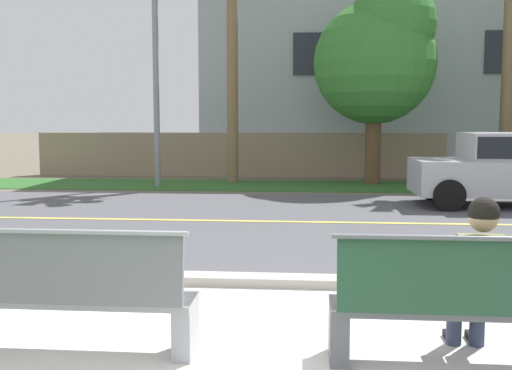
% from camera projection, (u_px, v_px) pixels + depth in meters
% --- Properties ---
extents(ground_plane, '(140.00, 140.00, 0.00)m').
position_uv_depth(ground_plane, '(291.00, 210.00, 12.18)').
color(ground_plane, '#665B4C').
extents(sidewalk_pavement, '(44.00, 3.60, 0.01)m').
position_uv_depth(sidewalk_pavement, '(262.00, 354.00, 4.65)').
color(sidewalk_pavement, beige).
rests_on(sidewalk_pavement, ground_plane).
extents(curb_edge, '(44.00, 0.30, 0.11)m').
position_uv_depth(curb_edge, '(276.00, 281.00, 6.58)').
color(curb_edge, '#ADA89E').
rests_on(curb_edge, ground_plane).
extents(street_asphalt, '(52.00, 8.00, 0.01)m').
position_uv_depth(street_asphalt, '(288.00, 222.00, 10.69)').
color(street_asphalt, '#515156').
rests_on(street_asphalt, ground_plane).
extents(road_centre_line, '(48.00, 0.14, 0.01)m').
position_uv_depth(road_centre_line, '(288.00, 222.00, 10.69)').
color(road_centre_line, '#E0CC4C').
rests_on(road_centre_line, ground_plane).
extents(far_verge_grass, '(48.00, 2.80, 0.02)m').
position_uv_depth(far_verge_grass, '(295.00, 186.00, 16.56)').
color(far_verge_grass, '#2D6026').
rests_on(far_verge_grass, ground_plane).
extents(bench_left, '(2.06, 0.48, 1.01)m').
position_uv_depth(bench_left, '(60.00, 296.00, 4.60)').
color(bench_left, '#9EA0A8').
rests_on(bench_left, ground_plane).
extents(bench_right, '(2.06, 0.48, 1.01)m').
position_uv_depth(bench_right, '(474.00, 307.00, 4.34)').
color(bench_right, slate).
rests_on(bench_right, ground_plane).
extents(seated_person_olive, '(0.52, 0.68, 1.25)m').
position_uv_depth(seated_person_olive, '(478.00, 272.00, 4.48)').
color(seated_person_olive, '#333D56').
rests_on(seated_person_olive, ground_plane).
extents(streetlamp, '(0.24, 2.10, 7.89)m').
position_uv_depth(streetlamp, '(157.00, 20.00, 16.19)').
color(streetlamp, gray).
rests_on(streetlamp, ground_plane).
extents(shade_tree_far_left, '(3.37, 3.37, 5.57)m').
position_uv_depth(shade_tree_far_left, '(379.00, 54.00, 16.56)').
color(shade_tree_far_left, brown).
rests_on(shade_tree_far_left, ground_plane).
extents(garden_wall, '(13.00, 0.36, 1.40)m').
position_uv_depth(garden_wall, '(237.00, 155.00, 19.31)').
color(garden_wall, gray).
rests_on(garden_wall, ground_plane).
extents(house_across_street, '(13.94, 6.91, 7.60)m').
position_uv_depth(house_across_street, '(391.00, 63.00, 21.69)').
color(house_across_street, '#A3ADB2').
rests_on(house_across_street, ground_plane).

